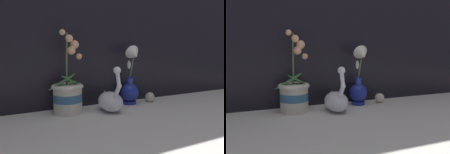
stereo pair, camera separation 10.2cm
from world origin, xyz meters
The scene contains 5 objects.
ground_plane centered at (0.00, 0.00, 0.00)m, with size 2.80×2.80×0.00m, color beige.
orchid_potted_plant centered at (-0.22, 0.20, 0.09)m, with size 0.17×0.15×0.38m.
swan_figurine centered at (-0.03, 0.13, 0.05)m, with size 0.11×0.19×0.22m.
blue_vase centered at (0.12, 0.21, 0.11)m, with size 0.10×0.13×0.31m.
glass_sphere centered at (0.24, 0.20, 0.03)m, with size 0.05×0.05×0.05m.
Camera 1 is at (-0.47, -0.77, 0.30)m, focal length 35.00 mm.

